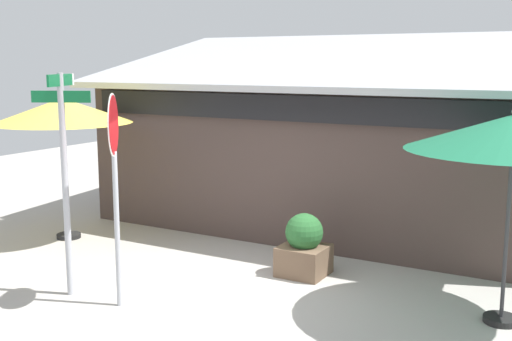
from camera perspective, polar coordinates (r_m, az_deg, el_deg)
ground_plane at (r=9.24m, az=-3.34°, el=-11.29°), size 28.00×28.00×0.10m
cafe_building at (r=12.97m, az=6.82°, el=1.90°), size 9.19×4.88×3.87m
street_sign_post at (r=9.13m, az=-16.75°, el=0.65°), size 0.76×0.81×3.11m
stop_sign at (r=8.50m, az=-12.54°, el=1.09°), size 0.46×0.69×2.86m
patio_umbrella_mustard_left at (r=12.12m, az=-16.90°, el=5.08°), size 2.52×2.52×2.68m
sidewalk_planter at (r=9.91m, az=4.31°, el=-6.85°), size 0.70×0.70×0.97m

